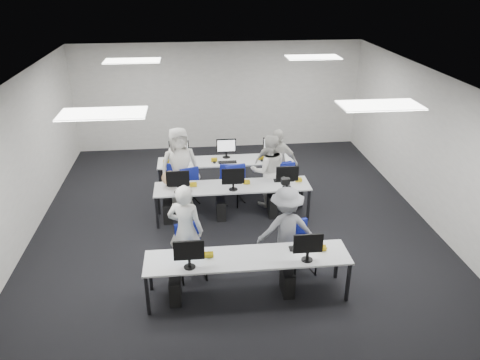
{
  "coord_description": "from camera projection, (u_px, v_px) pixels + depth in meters",
  "views": [
    {
      "loc": [
        -0.77,
        -8.46,
        4.86
      ],
      "look_at": [
        0.12,
        -0.11,
        1.0
      ],
      "focal_mm": 35.0,
      "sensor_mm": 36.0,
      "label": 1
    }
  ],
  "objects": [
    {
      "name": "room",
      "position": [
        233.0,
        155.0,
        9.12
      ],
      "size": [
        9.0,
        9.02,
        3.0
      ],
      "color": "black",
      "rests_on": "ground"
    },
    {
      "name": "ceiling_panels",
      "position": [
        233.0,
        79.0,
        8.5
      ],
      "size": [
        5.2,
        4.6,
        0.02
      ],
      "color": "white",
      "rests_on": "room"
    },
    {
      "name": "desk_front",
      "position": [
        248.0,
        260.0,
        7.3
      ],
      "size": [
        3.2,
        0.7,
        0.73
      ],
      "color": "#B8BABD",
      "rests_on": "ground"
    },
    {
      "name": "desk_mid",
      "position": [
        232.0,
        188.0,
        9.65
      ],
      "size": [
        3.2,
        0.7,
        0.73
      ],
      "color": "#B8BABD",
      "rests_on": "ground"
    },
    {
      "name": "desk_back",
      "position": [
        227.0,
        162.0,
        10.91
      ],
      "size": [
        3.2,
        0.7,
        0.73
      ],
      "color": "#B8BABD",
      "rests_on": "ground"
    },
    {
      "name": "equipment_front",
      "position": [
        236.0,
        278.0,
        7.4
      ],
      "size": [
        2.51,
        0.41,
        1.19
      ],
      "color": "#0C5CA4",
      "rests_on": "desk_front"
    },
    {
      "name": "equipment_mid",
      "position": [
        224.0,
        203.0,
        9.74
      ],
      "size": [
        2.91,
        0.41,
        1.19
      ],
      "color": "white",
      "rests_on": "desk_mid"
    },
    {
      "name": "equipment_back",
      "position": [
        235.0,
        174.0,
        11.08
      ],
      "size": [
        2.91,
        0.41,
        1.19
      ],
      "color": "white",
      "rests_on": "desk_back"
    },
    {
      "name": "chair_0",
      "position": [
        191.0,
        260.0,
        7.95
      ],
      "size": [
        0.55,
        0.58,
        0.92
      ],
      "rotation": [
        0.0,
        0.0,
        0.23
      ],
      "color": "navy",
      "rests_on": "ground"
    },
    {
      "name": "chair_1",
      "position": [
        299.0,
        257.0,
        8.07
      ],
      "size": [
        0.55,
        0.58,
        0.9
      ],
      "rotation": [
        0.0,
        0.0,
        0.27
      ],
      "color": "navy",
      "rests_on": "ground"
    },
    {
      "name": "chair_2",
      "position": [
        177.0,
        194.0,
        10.24
      ],
      "size": [
        0.51,
        0.55,
        0.94
      ],
      "rotation": [
        0.0,
        0.0,
        -0.1
      ],
      "color": "navy",
      "rests_on": "ground"
    },
    {
      "name": "chair_3",
      "position": [
        229.0,
        192.0,
        10.39
      ],
      "size": [
        0.48,
        0.51,
        0.87
      ],
      "rotation": [
        0.0,
        0.0,
        -0.12
      ],
      "color": "navy",
      "rests_on": "ground"
    },
    {
      "name": "chair_4",
      "position": [
        286.0,
        192.0,
        10.33
      ],
      "size": [
        0.59,
        0.62,
        0.94
      ],
      "rotation": [
        0.0,
        0.0,
        0.31
      ],
      "color": "navy",
      "rests_on": "ground"
    },
    {
      "name": "chair_5",
      "position": [
        187.0,
        190.0,
        10.45
      ],
      "size": [
        0.58,
        0.6,
        0.9
      ],
      "rotation": [
        0.0,
        0.0,
        0.36
      ],
      "color": "navy",
      "rests_on": "ground"
    },
    {
      "name": "chair_6",
      "position": [
        233.0,
        188.0,
        10.51
      ],
      "size": [
        0.57,
        0.6,
        0.95
      ],
      "rotation": [
        0.0,
        0.0,
        0.24
      ],
      "color": "navy",
      "rests_on": "ground"
    },
    {
      "name": "chair_7",
      "position": [
        282.0,
        186.0,
        10.64
      ],
      "size": [
        0.52,
        0.56,
        0.94
      ],
      "rotation": [
        0.0,
        0.0,
        0.14
      ],
      "color": "navy",
      "rests_on": "ground"
    },
    {
      "name": "handbag",
      "position": [
        171.0,
        179.0,
        9.56
      ],
      "size": [
        0.46,
        0.37,
        0.33
      ],
      "primitive_type": "ellipsoid",
      "rotation": [
        0.0,
        0.0,
        -0.32
      ],
      "color": "#9D8251",
      "rests_on": "desk_mid"
    },
    {
      "name": "student_0",
      "position": [
        186.0,
        230.0,
        7.81
      ],
      "size": [
        0.7,
        0.56,
        1.66
      ],
      "primitive_type": "imported",
      "rotation": [
        0.0,
        0.0,
        2.84
      ],
      "color": "silver",
      "rests_on": "ground"
    },
    {
      "name": "student_1",
      "position": [
        269.0,
        171.0,
        10.13
      ],
      "size": [
        0.81,
        0.64,
        1.62
      ],
      "primitive_type": "imported",
      "rotation": [
        0.0,
        0.0,
        3.18
      ],
      "color": "silver",
      "rests_on": "ground"
    },
    {
      "name": "student_2",
      "position": [
        180.0,
        166.0,
        10.21
      ],
      "size": [
        0.96,
        0.74,
        1.74
      ],
      "primitive_type": "imported",
      "rotation": [
        0.0,
        0.0,
        0.24
      ],
      "color": "silver",
      "rests_on": "ground"
    },
    {
      "name": "student_3",
      "position": [
        276.0,
        164.0,
        10.48
      ],
      "size": [
        1.02,
        0.63,
        1.63
      ],
      "primitive_type": "imported",
      "rotation": [
        0.0,
        0.0,
        -0.26
      ],
      "color": "silver",
      "rests_on": "ground"
    },
    {
      "name": "photographer",
      "position": [
        286.0,
        229.0,
        7.96
      ],
      "size": [
        1.03,
        0.64,
        1.54
      ],
      "primitive_type": "imported",
      "rotation": [
        0.0,
        0.0,
        3.21
      ],
      "color": "slate",
      "rests_on": "ground"
    },
    {
      "name": "dslr_camera",
      "position": [
        285.0,
        181.0,
        7.78
      ],
      "size": [
        0.15,
        0.19,
        0.1
      ],
      "primitive_type": "cube",
      "rotation": [
        0.0,
        0.0,
        3.21
      ],
      "color": "black",
      "rests_on": "photographer"
    }
  ]
}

